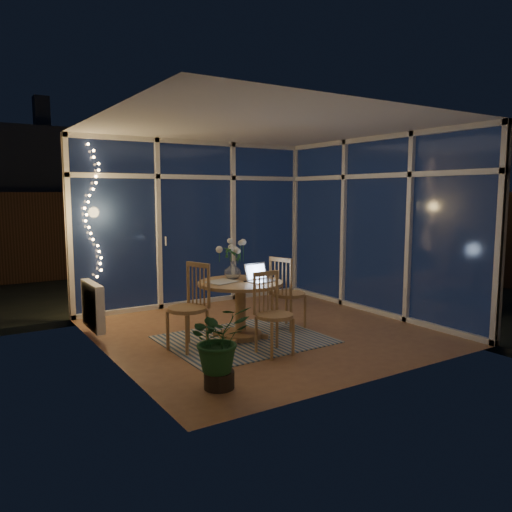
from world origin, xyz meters
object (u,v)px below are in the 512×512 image
object	(u,v)px
chair_left	(187,307)
potted_plant	(219,348)
flower_vase	(233,271)
chair_right	(289,292)
chair_front	(275,314)
laptop	(262,272)
dining_table	(240,310)

from	to	relation	value
chair_left	potted_plant	bearing A→B (deg)	-29.55
flower_vase	potted_plant	xyz separation A→B (m)	(-1.01, -1.50, -0.43)
chair_left	potted_plant	xyz separation A→B (m)	(-0.24, -1.20, -0.12)
potted_plant	chair_right	bearing A→B (deg)	36.79
chair_front	laptop	bearing A→B (deg)	66.77
chair_left	potted_plant	world-z (taller)	chair_left
chair_right	potted_plant	bearing A→B (deg)	110.13
chair_left	laptop	xyz separation A→B (m)	(0.97, -0.07, 0.32)
chair_right	flower_vase	world-z (taller)	chair_right
dining_table	chair_right	size ratio (longest dim) A/B	1.06
dining_table	chair_front	bearing A→B (deg)	-90.44
dining_table	chair_left	bearing A→B (deg)	-174.18
laptop	potted_plant	distance (m)	1.71
laptop	potted_plant	size ratio (longest dim) A/B	0.43
laptop	chair_left	bearing A→B (deg)	167.06
chair_right	chair_left	bearing A→B (deg)	77.03
laptop	chair_right	bearing A→B (deg)	9.23
laptop	flower_vase	bearing A→B (deg)	109.77
chair_left	dining_table	bearing A→B (deg)	77.51
dining_table	flower_vase	size ratio (longest dim) A/B	4.93
chair_front	potted_plant	size ratio (longest dim) A/B	1.22
chair_left	chair_front	size ratio (longest dim) A/B	1.08
chair_left	flower_vase	bearing A→B (deg)	92.90
dining_table	chair_right	world-z (taller)	chair_right
flower_vase	potted_plant	world-z (taller)	flower_vase
dining_table	laptop	size ratio (longest dim) A/B	3.18
flower_vase	laptop	bearing A→B (deg)	-61.61
laptop	dining_table	bearing A→B (deg)	137.34
laptop	flower_vase	distance (m)	0.42
chair_right	laptop	world-z (taller)	chair_right
potted_plant	dining_table	bearing A→B (deg)	52.32
potted_plant	flower_vase	bearing A→B (deg)	56.11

